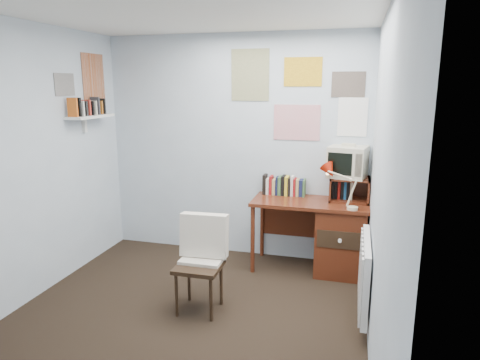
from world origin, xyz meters
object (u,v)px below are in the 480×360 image
(desk_lamp, at_px, (353,191))
(tv_riser, at_px, (349,189))
(desk, at_px, (335,235))
(crt_tv, at_px, (348,160))
(desk_chair, at_px, (199,267))
(wall_shelf, at_px, (90,116))
(radiator, at_px, (365,274))

(desk_lamp, xyz_separation_m, tv_riser, (-0.04, 0.33, -0.07))
(desk, relative_size, crt_tv, 3.24)
(desk_chair, height_order, wall_shelf, wall_shelf)
(desk, xyz_separation_m, tv_riser, (0.12, 0.11, 0.48))
(crt_tv, xyz_separation_m, wall_shelf, (-2.66, -0.51, 0.43))
(desk, distance_m, wall_shelf, 2.87)
(desk, xyz_separation_m, desk_lamp, (0.16, -0.22, 0.55))
(crt_tv, bearing_deg, desk_lamp, -67.39)
(desk, bearing_deg, radiator, -72.76)
(desk, bearing_deg, desk_chair, -134.11)
(desk_chair, relative_size, desk_lamp, 2.13)
(desk, height_order, tv_riser, tv_riser)
(desk_lamp, bearing_deg, desk_chair, -162.43)
(desk_lamp, bearing_deg, radiator, -98.09)
(desk, bearing_deg, tv_riser, 42.96)
(desk, relative_size, tv_riser, 3.00)
(crt_tv, relative_size, radiator, 0.46)
(tv_riser, distance_m, crt_tv, 0.30)
(radiator, bearing_deg, wall_shelf, 169.11)
(desk_chair, height_order, crt_tv, crt_tv)
(desk, relative_size, desk_chair, 1.47)
(desk_lamp, bearing_deg, crt_tv, 83.23)
(radiator, bearing_deg, desk_lamp, 100.32)
(desk_chair, xyz_separation_m, radiator, (1.39, 0.20, 0.01))
(desk_lamp, xyz_separation_m, wall_shelf, (-2.73, -0.16, 0.67))
(desk_chair, height_order, desk_lamp, desk_lamp)
(radiator, bearing_deg, tv_riser, 99.28)
(tv_riser, relative_size, crt_tv, 1.08)
(desk_lamp, height_order, tv_riser, desk_lamp)
(desk_chair, xyz_separation_m, tv_riser, (1.22, 1.24, 0.48))
(crt_tv, bearing_deg, wall_shelf, -158.17)
(desk_chair, height_order, tv_riser, tv_riser)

